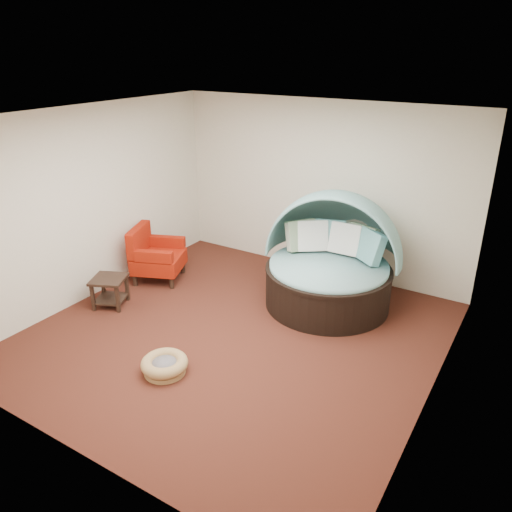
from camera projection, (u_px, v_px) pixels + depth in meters
The scene contains 10 objects.
floor at pixel (235, 334), 6.61m from camera, with size 5.00×5.00×0.00m, color #4B2215.
wall_back at pixel (320, 189), 8.02m from camera, with size 5.00×5.00×0.00m, color beige.
wall_front at pixel (64, 327), 4.10m from camera, with size 5.00×5.00×0.00m, color beige.
wall_left at pixel (91, 204), 7.26m from camera, with size 5.00×5.00×0.00m, color beige.
wall_right at pixel (446, 283), 4.86m from camera, with size 5.00×5.00×0.00m, color beige.
ceiling at pixel (231, 117), 5.51m from camera, with size 5.00×5.00×0.00m, color white.
canopy_daybed at pixel (331, 253), 7.17m from camera, with size 2.15×2.09×1.66m.
pet_basket at pixel (165, 365), 5.81m from camera, with size 0.69×0.69×0.19m.
red_armchair at pixel (155, 256), 8.03m from camera, with size 0.99×0.99×0.89m.
side_table at pixel (110, 288), 7.24m from camera, with size 0.61×0.61×0.44m.
Camera 1 is at (3.21, -4.69, 3.55)m, focal length 35.00 mm.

